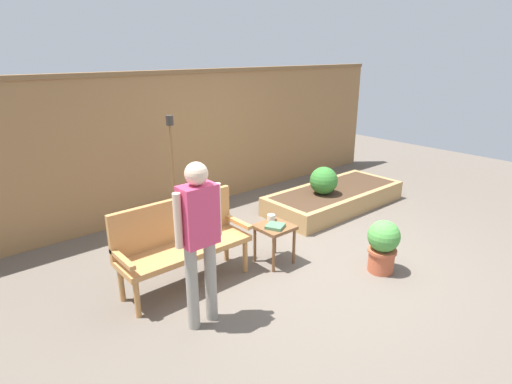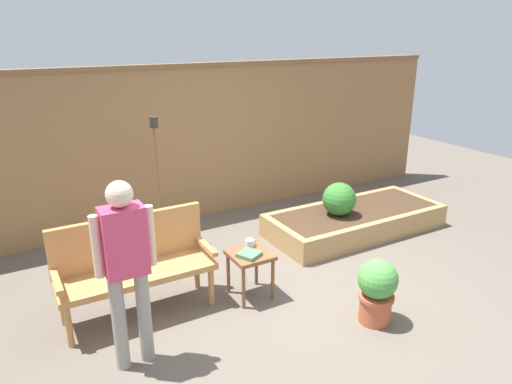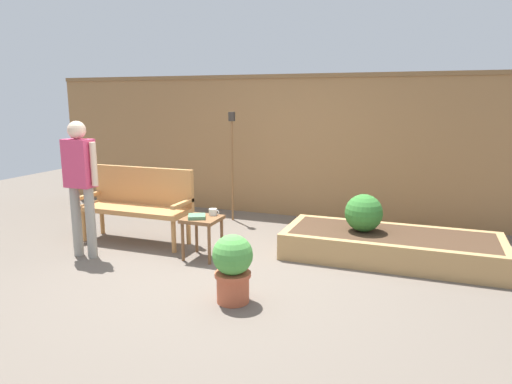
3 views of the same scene
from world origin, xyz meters
TOP-DOWN VIEW (x-y plane):
  - ground_plane at (0.00, 0.00)m, footprint 14.00×14.00m
  - fence_back at (0.00, 2.60)m, footprint 8.40×0.14m
  - garden_bench at (-1.45, 0.63)m, footprint 1.44×0.48m
  - side_table at (-0.38, 0.30)m, footprint 0.40×0.40m
  - cup_on_table at (-0.31, 0.44)m, footprint 0.13×0.09m
  - book_on_table at (-0.42, 0.25)m, footprint 0.26×0.26m
  - potted_boxwood at (0.41, -0.66)m, footprint 0.36×0.36m
  - raised_planter_bed at (1.64, 1.03)m, footprint 2.40×1.00m
  - shrub_near_bench at (1.32, 1.01)m, footprint 0.43×0.43m
  - tiki_torch at (-0.74, 1.99)m, footprint 0.10×0.10m
  - person_by_bench at (-1.68, -0.12)m, footprint 0.47×0.20m

SIDE VIEW (x-z plane):
  - ground_plane at x=0.00m, z-range 0.00..0.00m
  - raised_planter_bed at x=1.64m, z-range 0.00..0.30m
  - potted_boxwood at x=0.41m, z-range 0.03..0.65m
  - side_table at x=-0.38m, z-range 0.16..0.64m
  - book_on_table at x=-0.42m, z-range 0.48..0.52m
  - shrub_near_bench at x=1.32m, z-range 0.30..0.73m
  - cup_on_table at x=-0.31m, z-range 0.48..0.56m
  - garden_bench at x=-1.45m, z-range 0.07..1.01m
  - person_by_bench at x=-1.68m, z-range 0.15..1.71m
  - fence_back at x=0.00m, z-range 0.01..2.17m
  - tiki_torch at x=-0.74m, z-range 0.31..1.92m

